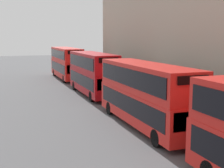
# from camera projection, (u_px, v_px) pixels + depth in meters

# --- Properties ---
(bus_second_in_queue) EXTENTS (2.59, 10.86, 4.24)m
(bus_second_in_queue) POSITION_uv_depth(u_px,v_px,m) (145.00, 92.00, 20.74)
(bus_second_in_queue) COLOR red
(bus_second_in_queue) RESTS_ON ground
(bus_third_in_queue) EXTENTS (2.59, 10.09, 4.34)m
(bus_third_in_queue) POSITION_uv_depth(u_px,v_px,m) (93.00, 72.00, 32.19)
(bus_third_in_queue) COLOR #A80F14
(bus_third_in_queue) RESTS_ON ground
(bus_trailing) EXTENTS (2.59, 10.92, 4.41)m
(bus_trailing) POSITION_uv_depth(u_px,v_px,m) (66.00, 62.00, 44.48)
(bus_trailing) COLOR red
(bus_trailing) RESTS_ON ground
(pedestrian) EXTENTS (0.36, 0.36, 1.61)m
(pedestrian) POSITION_uv_depth(u_px,v_px,m) (92.00, 76.00, 42.45)
(pedestrian) COLOR #334C6B
(pedestrian) RESTS_ON ground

